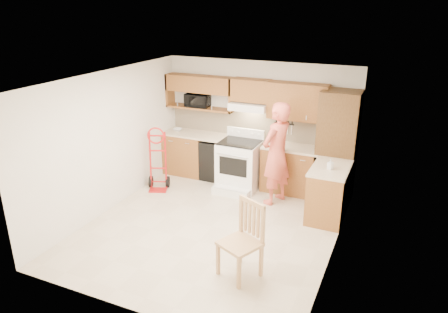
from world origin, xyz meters
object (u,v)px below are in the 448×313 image
Objects in this scene: hand_truck at (157,162)px; dining_chair at (240,241)px; person at (276,154)px; microwave at (198,100)px; range at (238,162)px.

hand_truck reaches higher than dining_chair.
person is 1.78× the size of dining_chair.
microwave reaches higher than range.
hand_truck is 1.08× the size of dining_chair.
microwave is at bearing 150.14° from dining_chair.
microwave is 4.00m from dining_chair.
microwave reaches higher than dining_chair.
hand_truck reaches higher than range.
dining_chair is at bearing -67.46° from range.
person is 2.39m from hand_truck.
dining_chair is at bearing 25.16° from person.
range is at bearing 137.20° from dining_chair.
microwave is 0.26× the size of person.
dining_chair is (1.10, -2.66, -0.04)m from range.
microwave is at bearing 51.18° from hand_truck.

